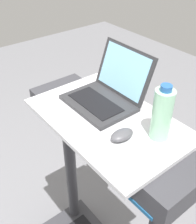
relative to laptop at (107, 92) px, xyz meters
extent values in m
cylinder|color=#38383D|center=(-0.24, -0.08, -0.64)|extent=(0.07, 0.07, 0.92)
cube|color=#38383D|center=(0.10, -0.08, -0.12)|extent=(0.90, 0.28, 0.11)
cube|color=#0C3F19|center=(0.10, -0.22, -0.12)|extent=(0.24, 0.01, 0.06)
cube|color=#1E598C|center=(0.10, -0.22, -0.17)|extent=(0.81, 0.00, 0.02)
cube|color=silver|center=(0.10, -0.08, -0.06)|extent=(0.69, 0.43, 0.02)
cube|color=#2D2D30|center=(0.00, -0.05, -0.04)|extent=(0.31, 0.22, 0.02)
cube|color=black|center=(0.00, -0.06, -0.03)|extent=(0.25, 0.12, 0.00)
cube|color=#2D2D30|center=(0.00, 0.10, 0.08)|extent=(0.31, 0.08, 0.21)
cube|color=#8CCCF2|center=(0.00, 0.10, 0.08)|extent=(0.27, 0.07, 0.19)
ellipsoid|color=#4C4C51|center=(0.24, -0.12, -0.03)|extent=(0.06, 0.10, 0.03)
cylinder|color=#9EDBB2|center=(0.32, 0.00, 0.06)|extent=(0.08, 0.08, 0.21)
cylinder|color=#2659A5|center=(0.32, 0.00, 0.17)|extent=(0.04, 0.04, 0.02)
camera|label=1|loc=(0.81, -0.69, 0.65)|focal=44.11mm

